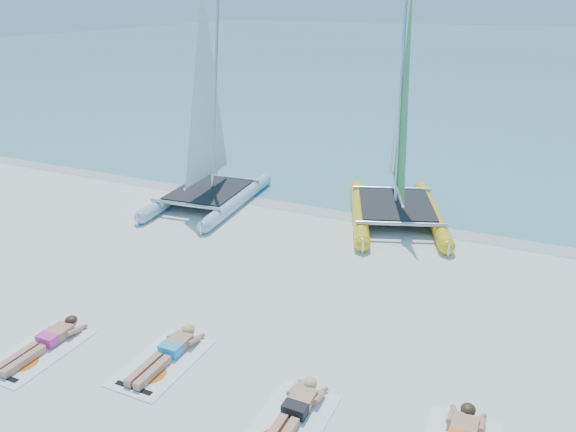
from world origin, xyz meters
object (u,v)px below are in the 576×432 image
at_px(sunbather_a, 46,341).
at_px(sunbather_b, 169,351).
at_px(towel_c, 288,426).
at_px(sunbather_c, 294,412).
at_px(towel_b, 162,363).
at_px(catamaran_blue, 207,138).
at_px(towel_a, 38,352).
at_px(catamaran_yellow, 399,138).

bearing_deg(sunbather_a, sunbather_b, 17.14).
distance_m(towel_c, sunbather_c, 0.22).
bearing_deg(towel_b, sunbather_c, -5.99).
relative_size(sunbather_b, sunbather_c, 1.00).
bearing_deg(catamaran_blue, towel_a, -85.02).
relative_size(catamaran_yellow, towel_c, 3.74).
xyz_separation_m(towel_a, sunbather_b, (2.17, 0.86, 0.11)).
bearing_deg(towel_b, sunbather_b, 90.00).
relative_size(towel_b, towel_c, 1.00).
xyz_separation_m(catamaran_blue, sunbather_b, (3.59, -7.03, -1.85)).
bearing_deg(catamaran_blue, sunbather_b, -68.16).
height_order(catamaran_blue, towel_c, catamaran_blue).
bearing_deg(catamaran_yellow, sunbather_b, -121.55).
xyz_separation_m(towel_a, sunbather_a, (0.00, 0.19, 0.11)).
height_order(towel_b, sunbather_c, sunbather_c).
height_order(sunbather_a, towel_b, sunbather_a).
relative_size(catamaran_yellow, sunbather_a, 4.01).
bearing_deg(sunbather_b, catamaran_yellow, 78.70).
bearing_deg(sunbather_b, towel_b, -90.00).
relative_size(sunbather_a, sunbather_b, 1.00).
distance_m(towel_b, sunbather_b, 0.22).
relative_size(catamaran_yellow, sunbather_c, 4.01).
xyz_separation_m(sunbather_b, sunbather_c, (2.59, -0.46, 0.00)).
relative_size(sunbather_a, towel_b, 0.93).
xyz_separation_m(catamaran_yellow, sunbather_b, (-1.70, -8.50, -2.06)).
xyz_separation_m(catamaran_blue, sunbather_a, (1.42, -7.70, -1.85)).
relative_size(towel_a, sunbather_b, 1.07).
relative_size(catamaran_yellow, sunbather_b, 4.01).
bearing_deg(towel_a, catamaran_yellow, 67.54).
xyz_separation_m(towel_b, sunbather_b, (-0.00, 0.19, 0.11)).
relative_size(sunbather_a, sunbather_c, 1.00).
relative_size(towel_a, towel_b, 1.00).
distance_m(sunbather_b, towel_c, 2.67).
bearing_deg(sunbather_a, towel_a, -90.00).
bearing_deg(catamaran_yellow, sunbather_a, -133.13).
height_order(sunbather_a, sunbather_b, same).
height_order(catamaran_yellow, sunbather_b, catamaran_yellow).
bearing_deg(towel_b, catamaran_blue, 116.44).
bearing_deg(sunbather_b, sunbather_a, -162.86).
bearing_deg(towel_c, towel_b, 169.85).
bearing_deg(sunbather_c, towel_c, -90.00).
bearing_deg(catamaran_yellow, sunbather_c, -104.57).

